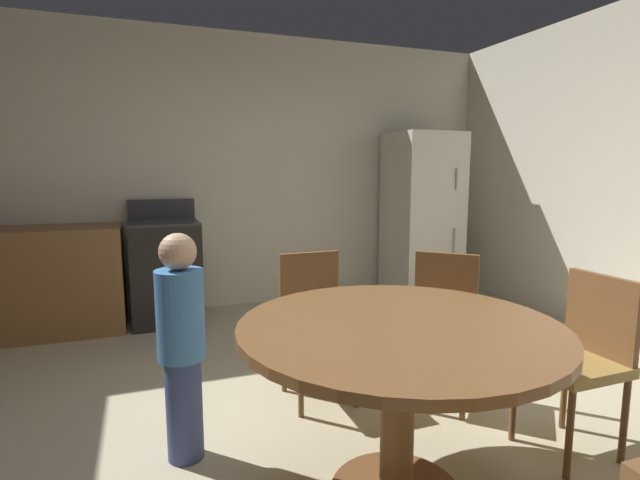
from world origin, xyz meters
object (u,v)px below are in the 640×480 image
Objects in this scene: refrigerator at (422,216)px; chair_northeast at (442,317)px; dining_table at (399,359)px; person_child at (182,342)px; chair_east at (581,352)px; chair_north at (315,315)px; oven_range at (166,271)px.

chair_northeast is (-1.16, -2.08, -0.38)m from refrigerator.
person_child is (-0.81, 0.60, -0.03)m from dining_table.
chair_east reaches higher than dining_table.
chair_north is 0.80× the size of person_child.
dining_table is 1.01m from chair_east.
chair_east and chair_northeast have the same top height.
person_child is at bearing -63.03° from chair_north.
oven_range is 1.26× the size of chair_northeast.
oven_range is 0.84× the size of dining_table.
chair_northeast is 1.52m from person_child.
chair_north is at bearing -45.20° from chair_east.
chair_north and chair_east have the same top height.
chair_east is at bearing 0.33° from dining_table.
refrigerator reaches higher than dining_table.
oven_range is at bearing -101.03° from chair_northeast.
chair_east is (1.78, -2.85, 0.03)m from oven_range.
refrigerator reaches higher than chair_northeast.
refrigerator is 3.38m from dining_table.
chair_north reaches higher than dining_table.
person_child is at bearing 143.47° from dining_table.
chair_northeast is at bearing -67.31° from chair_east.
chair_northeast is at bearing 45.70° from dining_table.
chair_north is (0.78, -1.85, 0.03)m from oven_range.
oven_range is at bearing 105.15° from dining_table.
refrigerator is 2.42m from chair_northeast.
oven_range reaches higher than dining_table.
person_child is (-0.81, -0.41, 0.08)m from chair_north.
person_child is (-1.51, -0.12, 0.08)m from chair_northeast.
oven_range is at bearing -157.19° from chair_north.
oven_range is 2.67m from refrigerator.
oven_range is 1.26× the size of chair_north.
oven_range reaches higher than person_child.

